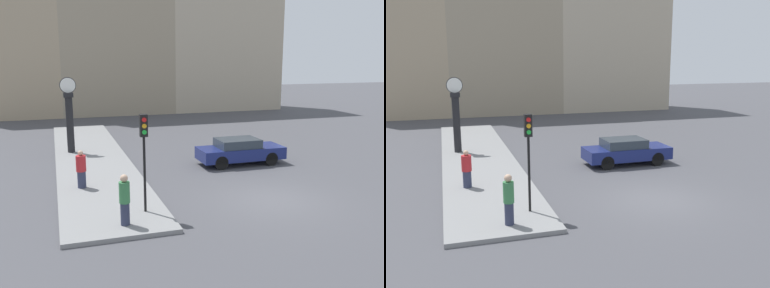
% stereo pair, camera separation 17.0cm
% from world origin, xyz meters
% --- Properties ---
extents(ground_plane, '(120.00, 120.00, 0.00)m').
position_xyz_m(ground_plane, '(0.00, 0.00, 0.00)').
color(ground_plane, '#47474C').
extents(sidewalk_corner, '(3.70, 21.49, 0.15)m').
position_xyz_m(sidewalk_corner, '(-6.06, 8.75, 0.08)').
color(sidewalk_corner, gray).
rests_on(sidewalk_corner, ground_plane).
extents(building_row, '(29.28, 5.00, 15.88)m').
position_xyz_m(building_row, '(0.63, 27.69, 7.47)').
color(building_row, tan).
rests_on(building_row, ground_plane).
extents(sedan_car, '(4.39, 1.73, 1.34)m').
position_xyz_m(sedan_car, '(1.12, 5.54, 0.70)').
color(sedan_car, navy).
rests_on(sedan_car, ground_plane).
extents(traffic_light_near, '(0.26, 0.24, 3.41)m').
position_xyz_m(traffic_light_near, '(-5.00, -0.08, 2.61)').
color(traffic_light_near, black).
rests_on(traffic_light_near, sidewalk_corner).
extents(street_clock, '(0.88, 0.52, 4.18)m').
position_xyz_m(street_clock, '(-7.02, 10.41, 2.11)').
color(street_clock, black).
rests_on(street_clock, sidewalk_corner).
extents(pedestrian_green_hoodie, '(0.35, 0.35, 1.68)m').
position_xyz_m(pedestrian_green_hoodie, '(-5.87, -1.08, 1.00)').
color(pedestrian_green_hoodie, '#2D334C').
rests_on(pedestrian_green_hoodie, sidewalk_corner).
extents(pedestrian_red_top, '(0.40, 0.40, 1.57)m').
position_xyz_m(pedestrian_red_top, '(-6.92, 3.42, 0.92)').
color(pedestrian_red_top, '#2D334C').
rests_on(pedestrian_red_top, sidewalk_corner).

